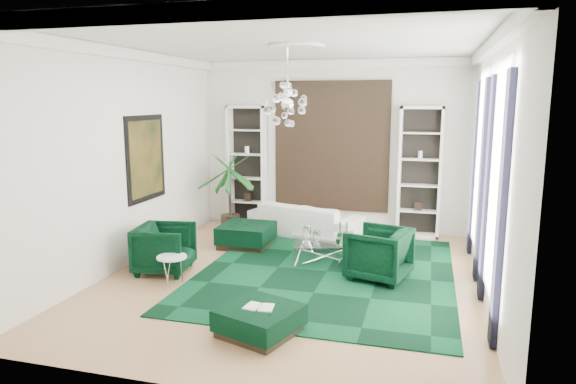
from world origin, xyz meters
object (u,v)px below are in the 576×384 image
(ottoman_front, at_px, (260,321))
(ottoman_side, at_px, (247,235))
(sofa, at_px, (305,219))
(side_table, at_px, (172,271))
(palm, at_px, (230,181))
(armchair_left, at_px, (165,248))
(coffee_table, at_px, (325,250))
(armchair_right, at_px, (379,254))

(ottoman_front, bearing_deg, ottoman_side, 112.30)
(sofa, xyz_separation_m, side_table, (-1.34, -3.52, -0.13))
(ottoman_front, xyz_separation_m, palm, (-2.27, 4.71, 0.98))
(sofa, bearing_deg, armchair_left, 75.80)
(ottoman_side, xyz_separation_m, side_table, (-0.39, -2.40, 0.01))
(coffee_table, bearing_deg, armchair_left, -151.91)
(armchair_left, height_order, coffee_table, armchair_left)
(sofa, distance_m, palm, 1.89)
(coffee_table, distance_m, ottoman_side, 1.80)
(coffee_table, xyz_separation_m, ottoman_side, (-1.72, 0.52, 0.02))
(armchair_left, xyz_separation_m, ottoman_front, (2.33, -1.84, -0.24))
(sofa, relative_size, armchair_right, 2.59)
(armchair_left, relative_size, ottoman_front, 1.03)
(sofa, relative_size, side_table, 5.12)
(armchair_left, bearing_deg, armchair_right, -88.43)
(armchair_left, relative_size, ottoman_side, 0.91)
(armchair_left, bearing_deg, ottoman_side, -31.79)
(armchair_left, height_order, ottoman_side, armchair_left)
(coffee_table, relative_size, side_table, 2.49)
(armchair_left, xyz_separation_m, ottoman_side, (0.81, 1.87, -0.19))
(armchair_left, xyz_separation_m, coffee_table, (2.53, 1.35, -0.21))
(ottoman_front, height_order, side_table, side_table)
(armchair_left, xyz_separation_m, palm, (0.06, 2.88, 0.75))
(ottoman_side, distance_m, palm, 1.57)
(coffee_table, xyz_separation_m, side_table, (-2.11, -1.88, 0.03))
(ottoman_front, distance_m, palm, 5.32)
(armchair_right, height_order, ottoman_side, armchair_right)
(armchair_left, bearing_deg, coffee_table, -70.22)
(side_table, bearing_deg, sofa, 69.10)
(armchair_right, distance_m, ottoman_side, 3.04)
(sofa, relative_size, armchair_left, 2.68)
(side_table, bearing_deg, ottoman_front, -34.37)
(coffee_table, height_order, palm, palm)
(coffee_table, relative_size, ottoman_front, 1.34)
(side_table, distance_m, palm, 3.55)
(sofa, distance_m, side_table, 3.77)
(ottoman_side, bearing_deg, ottoman_front, -67.70)
(armchair_left, relative_size, coffee_table, 0.77)
(armchair_right, xyz_separation_m, ottoman_front, (-1.24, -2.46, -0.25))
(armchair_right, distance_m, palm, 4.24)
(sofa, distance_m, coffee_table, 1.81)
(armchair_left, height_order, side_table, armchair_left)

